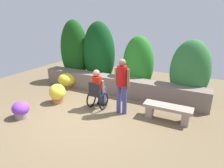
{
  "coord_description": "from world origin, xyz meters",
  "views": [
    {
      "loc": [
        3.07,
        -4.27,
        2.88
      ],
      "look_at": [
        0.41,
        0.9,
        0.85
      ],
      "focal_mm": 30.72,
      "sensor_mm": 36.0,
      "label": 1
    }
  ],
  "objects_px": {
    "person_in_wheelchair": "(98,90)",
    "flower_pot_purple_near": "(57,93)",
    "flower_pot_terracotta_by_wall": "(67,80)",
    "flower_pot_red_accent": "(21,110)",
    "person_standing_companion": "(122,83)",
    "stone_bench": "(168,111)"
  },
  "relations": [
    {
      "from": "person_in_wheelchair",
      "to": "flower_pot_purple_near",
      "type": "relative_size",
      "value": 1.94
    },
    {
      "from": "flower_pot_terracotta_by_wall",
      "to": "flower_pot_red_accent",
      "type": "height_order",
      "value": "flower_pot_terracotta_by_wall"
    },
    {
      "from": "flower_pot_purple_near",
      "to": "flower_pot_terracotta_by_wall",
      "type": "bearing_deg",
      "value": 117.19
    },
    {
      "from": "person_standing_companion",
      "to": "flower_pot_terracotta_by_wall",
      "type": "height_order",
      "value": "person_standing_companion"
    },
    {
      "from": "person_standing_companion",
      "to": "flower_pot_purple_near",
      "type": "bearing_deg",
      "value": -172.73
    },
    {
      "from": "stone_bench",
      "to": "flower_pot_terracotta_by_wall",
      "type": "height_order",
      "value": "flower_pot_terracotta_by_wall"
    },
    {
      "from": "flower_pot_purple_near",
      "to": "flower_pot_terracotta_by_wall",
      "type": "height_order",
      "value": "flower_pot_purple_near"
    },
    {
      "from": "flower_pot_purple_near",
      "to": "flower_pot_red_accent",
      "type": "xyz_separation_m",
      "value": [
        -0.23,
        -1.34,
        -0.09
      ]
    },
    {
      "from": "person_in_wheelchair",
      "to": "flower_pot_terracotta_by_wall",
      "type": "height_order",
      "value": "person_in_wheelchair"
    },
    {
      "from": "person_in_wheelchair",
      "to": "person_standing_companion",
      "type": "distance_m",
      "value": 0.95
    },
    {
      "from": "flower_pot_purple_near",
      "to": "flower_pot_red_accent",
      "type": "bearing_deg",
      "value": -99.75
    },
    {
      "from": "flower_pot_terracotta_by_wall",
      "to": "flower_pot_red_accent",
      "type": "xyz_separation_m",
      "value": [
        0.5,
        -2.75,
        -0.07
      ]
    },
    {
      "from": "person_in_wheelchair",
      "to": "flower_pot_terracotta_by_wall",
      "type": "xyz_separation_m",
      "value": [
        -2.21,
        1.11,
        -0.3
      ]
    },
    {
      "from": "flower_pot_terracotta_by_wall",
      "to": "flower_pot_red_accent",
      "type": "relative_size",
      "value": 1.53
    },
    {
      "from": "stone_bench",
      "to": "person_in_wheelchair",
      "type": "bearing_deg",
      "value": -176.81
    },
    {
      "from": "flower_pot_red_accent",
      "to": "person_standing_companion",
      "type": "bearing_deg",
      "value": 32.46
    },
    {
      "from": "stone_bench",
      "to": "flower_pot_red_accent",
      "type": "bearing_deg",
      "value": -157.34
    },
    {
      "from": "flower_pot_red_accent",
      "to": "flower_pot_purple_near",
      "type": "bearing_deg",
      "value": 80.25
    },
    {
      "from": "person_standing_companion",
      "to": "flower_pot_terracotta_by_wall",
      "type": "xyz_separation_m",
      "value": [
        -3.07,
        1.11,
        -0.69
      ]
    },
    {
      "from": "person_standing_companion",
      "to": "flower_pot_red_accent",
      "type": "height_order",
      "value": "person_standing_companion"
    },
    {
      "from": "flower_pot_purple_near",
      "to": "flower_pot_terracotta_by_wall",
      "type": "xyz_separation_m",
      "value": [
        -0.72,
        1.41,
        -0.02
      ]
    },
    {
      "from": "flower_pot_red_accent",
      "to": "stone_bench",
      "type": "bearing_deg",
      "value": 25.33
    }
  ]
}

